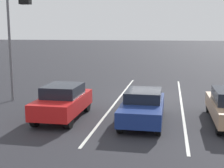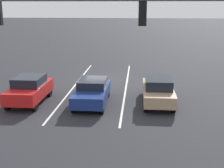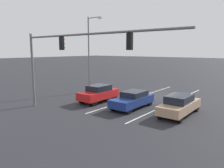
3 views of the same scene
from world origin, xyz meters
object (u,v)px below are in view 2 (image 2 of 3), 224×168
Objects in this scene: car_tan_leftlane_front at (158,90)px; car_red_rightlane_front at (30,89)px; traffic_signal_gantry at (9,28)px; car_navy_midlane_front at (92,91)px.

car_red_rightlane_front is at bearing 4.46° from car_tan_leftlane_front.
car_tan_leftlane_front is 1.14× the size of car_red_rightlane_front.
car_tan_leftlane_front is 0.34× the size of traffic_signal_gantry.
car_navy_midlane_front is at bearing 6.80° from car_tan_leftlane_front.
traffic_signal_gantry is at bearing 59.83° from car_navy_midlane_front.
car_navy_midlane_front is at bearing -120.17° from traffic_signal_gantry.
car_navy_midlane_front is 6.70m from traffic_signal_gantry.
car_tan_leftlane_front is at bearing -175.54° from car_red_rightlane_front.
traffic_signal_gantry is (-0.97, 4.54, 3.87)m from car_red_rightlane_front.
traffic_signal_gantry reaches higher than car_red_rightlane_front.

